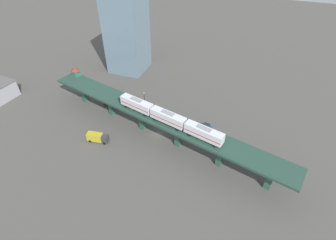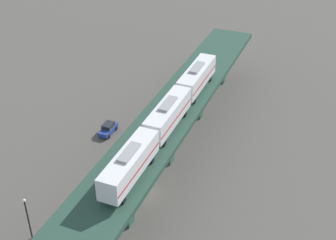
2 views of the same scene
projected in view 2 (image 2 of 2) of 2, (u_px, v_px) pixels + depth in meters
The scene contains 5 objects.
ground_plane at pixel (146, 193), 70.04m from camera, with size 400.00×400.00×0.00m, color #4C4944.
elevated_viaduct at pixel (145, 153), 66.18m from camera, with size 31.67×91.09×8.71m.
subway_train at pixel (168, 114), 67.73m from camera, with size 12.23×36.68×4.45m.
street_car_blue at pixel (108, 128), 83.12m from camera, with size 2.85×4.71×1.89m.
street_lamp at pixel (27, 216), 60.30m from camera, with size 0.44×0.44×6.94m.
Camera 2 is at (-10.13, 52.14, 47.08)m, focal length 50.00 mm.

